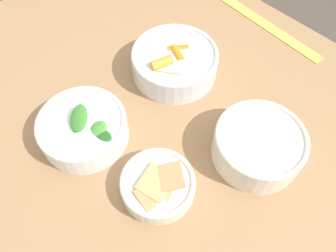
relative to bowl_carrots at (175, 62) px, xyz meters
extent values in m
plane|color=#4C4238|center=(0.12, -0.09, -0.79)|extent=(10.00, 10.00, 0.00)
cube|color=#99724C|center=(0.12, -0.09, -0.05)|extent=(1.28, 0.89, 0.03)
cube|color=olive|center=(-0.46, 0.29, -0.43)|extent=(0.06, 0.06, 0.73)
cylinder|color=silver|center=(0.00, 0.00, -0.01)|extent=(0.19, 0.19, 0.06)
torus|color=silver|center=(0.00, 0.00, 0.02)|extent=(0.19, 0.19, 0.01)
cylinder|color=orange|center=(-0.02, 0.06, 0.01)|extent=(0.05, 0.04, 0.02)
cylinder|color=orange|center=(-0.03, -0.01, 0.01)|extent=(0.06, 0.03, 0.02)
cylinder|color=orange|center=(-0.01, 0.02, 0.01)|extent=(0.05, 0.05, 0.02)
cylinder|color=orange|center=(0.02, -0.05, 0.01)|extent=(0.06, 0.05, 0.02)
cylinder|color=orange|center=(0.06, -0.01, 0.01)|extent=(0.02, 0.05, 0.02)
cylinder|color=orange|center=(0.00, 0.01, 0.02)|extent=(0.05, 0.03, 0.02)
cylinder|color=orange|center=(0.00, -0.04, 0.03)|extent=(0.03, 0.05, 0.02)
cylinder|color=white|center=(0.00, -0.25, -0.01)|extent=(0.17, 0.17, 0.05)
torus|color=white|center=(0.00, -0.25, 0.02)|extent=(0.17, 0.17, 0.01)
ellipsoid|color=#4C933D|center=(0.04, -0.24, 0.01)|extent=(0.05, 0.06, 0.04)
ellipsoid|color=#235B23|center=(0.05, -0.25, 0.01)|extent=(0.06, 0.06, 0.05)
ellipsoid|color=#3D8433|center=(0.00, -0.25, 0.03)|extent=(0.06, 0.06, 0.04)
ellipsoid|color=#4C933D|center=(0.06, -0.25, 0.00)|extent=(0.05, 0.05, 0.03)
ellipsoid|color=#3D8433|center=(-0.04, -0.30, 0.00)|extent=(0.04, 0.04, 0.02)
ellipsoid|color=#3D8433|center=(-0.03, -0.20, 0.00)|extent=(0.06, 0.05, 0.04)
cylinder|color=silver|center=(0.26, -0.04, 0.00)|extent=(0.17, 0.17, 0.06)
torus|color=silver|center=(0.26, -0.04, 0.03)|extent=(0.17, 0.17, 0.01)
cylinder|color=#9E6B4C|center=(0.26, -0.04, -0.01)|extent=(0.15, 0.15, 0.03)
ellipsoid|color=#A36B4C|center=(0.25, -0.03, 0.01)|extent=(0.01, 0.01, 0.01)
ellipsoid|color=#A36B4C|center=(0.26, 0.00, 0.01)|extent=(0.01, 0.01, 0.01)
ellipsoid|color=#8E5B3D|center=(0.26, -0.10, 0.01)|extent=(0.01, 0.01, 0.01)
ellipsoid|color=#AD7551|center=(0.20, -0.05, 0.01)|extent=(0.01, 0.01, 0.01)
ellipsoid|color=#8E5B3D|center=(0.28, -0.04, 0.01)|extent=(0.01, 0.01, 0.01)
ellipsoid|color=#A36B4C|center=(0.23, 0.01, 0.01)|extent=(0.01, 0.01, 0.01)
ellipsoid|color=#8E5B3D|center=(0.29, 0.00, 0.01)|extent=(0.01, 0.01, 0.01)
ellipsoid|color=#8E5B3D|center=(0.21, -0.08, 0.01)|extent=(0.01, 0.01, 0.01)
ellipsoid|color=#8E5B3D|center=(0.27, 0.03, 0.01)|extent=(0.01, 0.01, 0.01)
ellipsoid|color=#AD7551|center=(0.23, -0.09, 0.01)|extent=(0.01, 0.01, 0.01)
ellipsoid|color=#8E5B3D|center=(0.23, -0.04, 0.01)|extent=(0.01, 0.01, 0.01)
ellipsoid|color=#A36B4C|center=(0.21, -0.03, 0.01)|extent=(0.01, 0.01, 0.01)
ellipsoid|color=#AD7551|center=(0.33, -0.04, 0.01)|extent=(0.01, 0.01, 0.01)
ellipsoid|color=#AD7551|center=(0.30, 0.00, 0.01)|extent=(0.01, 0.01, 0.01)
cylinder|color=beige|center=(0.31, -0.02, 0.02)|extent=(0.03, 0.03, 0.01)
cylinder|color=tan|center=(0.22, 0.00, 0.02)|extent=(0.03, 0.03, 0.01)
cylinder|color=#E0A88E|center=(0.28, -0.02, 0.01)|extent=(0.03, 0.03, 0.01)
cylinder|color=tan|center=(0.30, -0.03, 0.02)|extent=(0.03, 0.03, 0.01)
cylinder|color=silver|center=(0.18, -0.22, -0.02)|extent=(0.13, 0.13, 0.03)
torus|color=silver|center=(0.18, -0.22, 0.00)|extent=(0.13, 0.13, 0.01)
cube|color=tan|center=(0.20, -0.25, -0.01)|extent=(0.06, 0.07, 0.02)
cube|color=tan|center=(0.19, -0.22, -0.01)|extent=(0.08, 0.07, 0.02)
cube|color=tan|center=(0.18, -0.19, 0.00)|extent=(0.06, 0.05, 0.01)
cube|color=tan|center=(0.19, -0.24, 0.00)|extent=(0.05, 0.06, 0.02)
cube|color=tan|center=(0.18, -0.23, 0.00)|extent=(0.07, 0.07, 0.01)
cube|color=tan|center=(0.19, -0.20, 0.01)|extent=(0.06, 0.06, 0.02)
cube|color=#EADB4C|center=(0.05, 0.28, -0.03)|extent=(0.33, 0.05, 0.00)
camera|label=1|loc=(0.36, -0.37, 0.53)|focal=35.00mm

